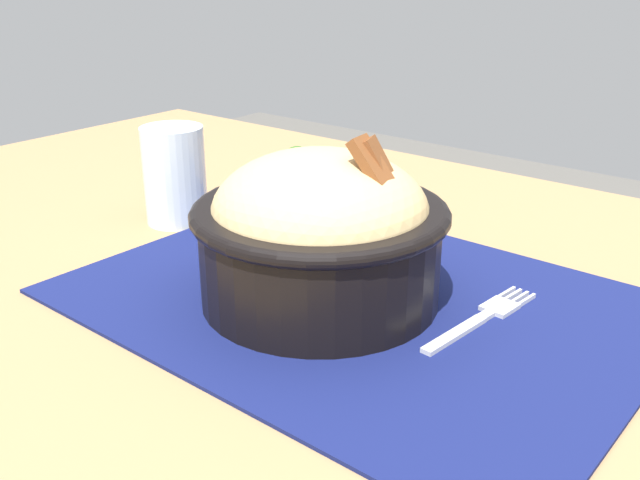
% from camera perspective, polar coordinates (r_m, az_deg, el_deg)
% --- Properties ---
extents(table, '(1.39, 0.77, 0.74)m').
position_cam_1_polar(table, '(0.63, 4.75, -10.11)').
color(table, '#99754C').
rests_on(table, ground_plane).
extents(placemat, '(0.45, 0.33, 0.00)m').
position_cam_1_polar(placemat, '(0.58, 2.91, -4.68)').
color(placemat, '#11194C').
rests_on(placemat, table).
extents(bowl, '(0.20, 0.20, 0.14)m').
position_cam_1_polar(bowl, '(0.55, 0.02, 0.73)').
color(bowl, black).
rests_on(bowl, placemat).
extents(fork, '(0.03, 0.13, 0.00)m').
position_cam_1_polar(fork, '(0.56, 12.81, -5.92)').
color(fork, silver).
rests_on(fork, placemat).
extents(drinking_glass, '(0.06, 0.06, 0.10)m').
position_cam_1_polar(drinking_glass, '(0.75, -11.37, 4.58)').
color(drinking_glass, silver).
rests_on(drinking_glass, table).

